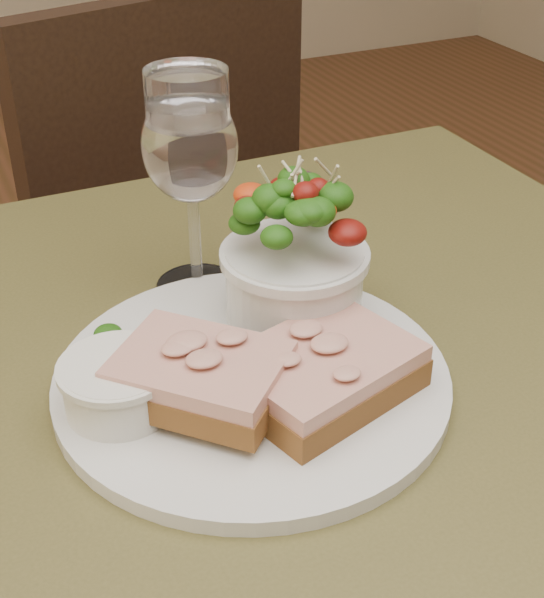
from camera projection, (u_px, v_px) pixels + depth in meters
name	position (u px, v px, depth m)	size (l,w,h in m)	color
cafe_table	(288.00, 496.00, 0.65)	(0.80, 0.80, 0.75)	#46431E
chair_far	(130.00, 345.00, 1.42)	(0.52, 0.52, 0.90)	black
dinner_plate	(252.00, 379.00, 0.60)	(0.28, 0.28, 0.01)	silver
sandwich_front	(323.00, 371.00, 0.57)	(0.14, 0.12, 0.03)	#482C13
sandwich_back	(200.00, 376.00, 0.55)	(0.14, 0.14, 0.03)	#482C13
ramekin	(118.00, 383.00, 0.55)	(0.07, 0.07, 0.04)	silver
salad_bowl	(295.00, 252.00, 0.62)	(0.10, 0.10, 0.13)	silver
garnish	(119.00, 343.00, 0.61)	(0.05, 0.04, 0.02)	#11380A
wine_glass	(190.00, 153.00, 0.65)	(0.08, 0.08, 0.18)	white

